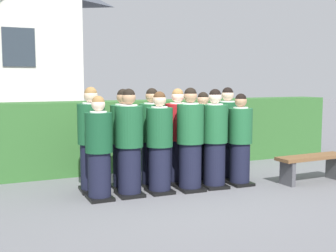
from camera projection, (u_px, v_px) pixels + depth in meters
ground_plane at (174, 191)px, 6.90m from camera, size 60.00×60.00×0.00m
student_front_row_0 at (99, 151)px, 6.35m from camera, size 0.41×0.45×1.58m
student_front_row_1 at (129, 145)px, 6.57m from camera, size 0.44×0.53×1.68m
student_front_row_2 at (160, 145)px, 6.75m from camera, size 0.43×0.51×1.64m
student_front_row_3 at (190, 142)px, 6.91m from camera, size 0.44×0.54×1.69m
student_front_row_4 at (215, 141)px, 7.10m from camera, size 0.44×0.55×1.67m
student_front_row_5 at (240, 142)px, 7.28m from camera, size 0.41×0.46×1.59m
student_rear_row_0 at (92, 142)px, 6.82m from camera, size 0.44×0.55×1.70m
student_rear_row_1 at (124, 141)px, 7.01m from camera, size 0.43×0.53×1.67m
student_rear_row_2 at (152, 140)px, 7.19m from camera, size 0.44×0.51×1.68m
student_in_red_blazer at (178, 138)px, 7.38m from camera, size 0.43×0.49×1.67m
student_rear_row_4 at (203, 139)px, 7.55m from camera, size 0.42×0.49×1.61m
student_rear_row_5 at (227, 135)px, 7.72m from camera, size 0.45×0.53×1.69m
hedge at (132, 135)px, 8.65m from camera, size 9.61×0.70×1.40m
wooden_bench at (312, 163)px, 7.49m from camera, size 1.41×0.39×0.48m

